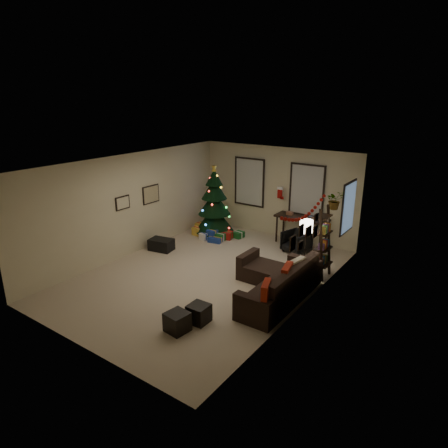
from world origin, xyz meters
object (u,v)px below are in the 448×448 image
at_px(sofa, 278,284).
at_px(desk_chair, 296,242).
at_px(bookshelf, 324,244).
at_px(desk, 302,220).
at_px(christmas_tree, 214,206).

distance_m(sofa, desk_chair, 2.60).
distance_m(desk_chair, bookshelf, 1.67).
bearing_deg(desk, christmas_tree, -163.59).
distance_m(christmas_tree, bookshelf, 3.99).
distance_m(christmas_tree, desk_chair, 2.77).
relative_size(christmas_tree, desk_chair, 3.71).
bearing_deg(christmas_tree, desk_chair, 2.05).
height_order(sofa, desk, sofa).
xyz_separation_m(christmas_tree, desk, (2.54, 0.75, -0.19)).
relative_size(christmas_tree, desk, 1.45).
bearing_deg(sofa, christmas_tree, 145.23).
distance_m(desk, desk_chair, 0.79).
xyz_separation_m(desk_chair, bookshelf, (1.17, -1.05, 0.54)).
bearing_deg(christmas_tree, sofa, -34.77).
xyz_separation_m(christmas_tree, sofa, (3.44, -2.39, -0.65)).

